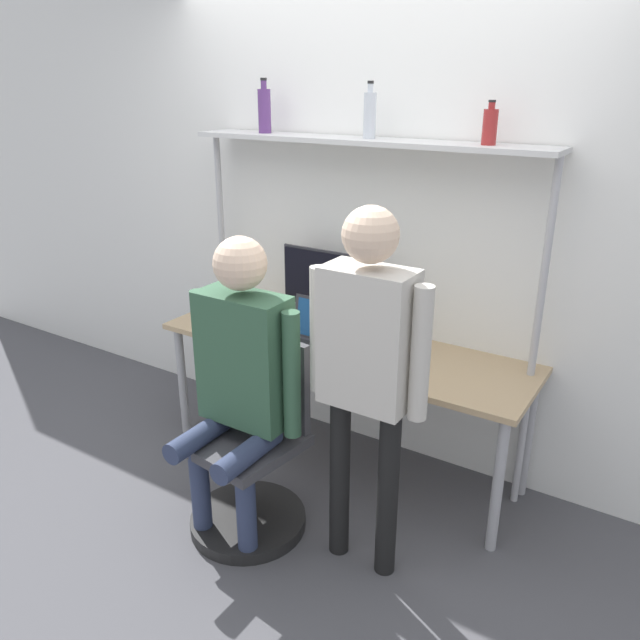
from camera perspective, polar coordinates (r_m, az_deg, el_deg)
ground_plane at (r=3.45m, az=-1.04°, el=-15.17°), size 12.00×12.00×0.00m
wall_back at (r=3.42m, az=5.04°, el=9.41°), size 8.00×0.06×2.70m
desk at (r=3.36m, az=1.98°, el=-3.31°), size 2.04×0.61×0.72m
shelf_unit at (r=3.24m, az=3.73°, el=11.90°), size 1.94×0.26×1.77m
monitor at (r=3.44m, az=0.65°, el=3.10°), size 0.57×0.23×0.45m
laptop at (r=3.30m, az=-0.45°, el=-1.14°), size 0.32×0.23×0.24m
cell_phone at (r=3.14m, az=2.98°, el=-3.58°), size 0.07×0.15×0.01m
office_chair at (r=3.08m, az=-6.21°, el=-13.56°), size 0.56×0.56×0.94m
person_seated at (r=2.77m, az=-7.32°, el=-4.31°), size 0.58×0.48×1.44m
person_standing at (r=2.48m, az=4.33°, el=-3.09°), size 0.53×0.22×1.61m
bottle_clear at (r=3.19m, az=4.58°, el=18.23°), size 0.06×0.06×0.27m
bottle_purple at (r=3.53m, az=-5.10°, el=18.59°), size 0.07×0.07×0.28m
bottle_red at (r=2.95m, az=15.28°, el=16.73°), size 0.06×0.06×0.19m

